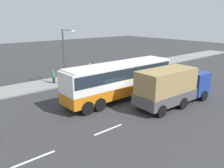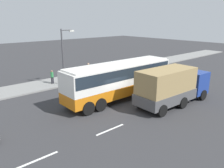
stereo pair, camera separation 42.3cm
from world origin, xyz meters
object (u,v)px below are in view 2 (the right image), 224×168
(cargo_truck, at_px, (172,85))
(coach_bus, at_px, (120,77))
(street_lamp, at_px, (64,53))
(pedestrian_near_curb, at_px, (88,69))
(pedestrian_at_crossing, at_px, (52,76))

(cargo_truck, bearing_deg, coach_bus, 122.88)
(coach_bus, height_order, street_lamp, street_lamp)
(pedestrian_near_curb, relative_size, pedestrian_at_crossing, 1.14)
(pedestrian_near_curb, distance_m, street_lamp, 4.91)
(cargo_truck, height_order, pedestrian_near_curb, cargo_truck)
(cargo_truck, relative_size, pedestrian_at_crossing, 5.10)
(pedestrian_at_crossing, xyz_separation_m, street_lamp, (0.97, -1.24, 2.65))
(pedestrian_at_crossing, bearing_deg, coach_bus, 31.80)
(pedestrian_near_curb, bearing_deg, street_lamp, 35.91)
(pedestrian_at_crossing, bearing_deg, street_lamp, 52.95)
(pedestrian_at_crossing, bearing_deg, cargo_truck, 36.52)
(coach_bus, bearing_deg, pedestrian_at_crossing, 107.70)
(pedestrian_near_curb, height_order, pedestrian_at_crossing, pedestrian_near_curb)
(cargo_truck, distance_m, pedestrian_near_curb, 12.44)
(cargo_truck, relative_size, street_lamp, 1.27)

